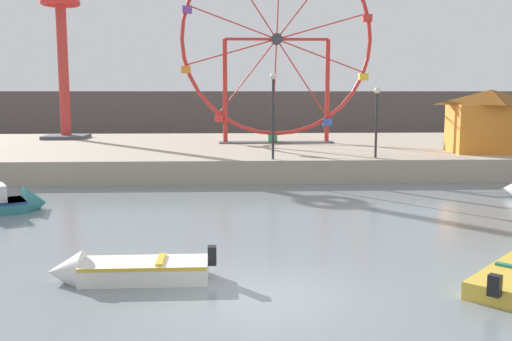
# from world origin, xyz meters

# --- Properties ---
(ground_plane) EXTENTS (240.00, 240.00, 0.00)m
(ground_plane) POSITION_xyz_m (0.00, 0.00, 0.00)
(ground_plane) COLOR slate
(quay_promenade) EXTENTS (110.00, 18.06, 1.12)m
(quay_promenade) POSITION_xyz_m (0.00, 23.87, 0.56)
(quay_promenade) COLOR tan
(quay_promenade) RESTS_ON ground_plane
(distant_town_skyline) EXTENTS (140.00, 3.00, 4.40)m
(distant_town_skyline) POSITION_xyz_m (0.00, 44.67, 2.20)
(distant_town_skyline) COLOR #564C47
(distant_town_skyline) RESTS_ON ground_plane
(motorboat_white_red_stripe) EXTENTS (3.88, 1.11, 1.07)m
(motorboat_white_red_stripe) POSITION_xyz_m (-3.18, 1.14, 0.26)
(motorboat_white_red_stripe) COLOR silver
(motorboat_white_red_stripe) RESTS_ON ground_plane
(motorboat_teal_painted) EXTENTS (3.89, 3.00, 1.51)m
(motorboat_teal_painted) POSITION_xyz_m (-8.93, 9.02, 0.30)
(motorboat_teal_painted) COLOR teal
(motorboat_teal_painted) RESTS_ON ground_plane
(ferris_wheel_red_frame) EXTENTS (11.97, 1.20, 12.45)m
(ferris_wheel_red_frame) POSITION_xyz_m (2.30, 24.31, 7.38)
(ferris_wheel_red_frame) COLOR red
(ferris_wheel_red_frame) RESTS_ON quay_promenade
(drop_tower_red_tower) EXTENTS (2.80, 2.80, 13.78)m
(drop_tower_red_tower) POSITION_xyz_m (-12.04, 28.41, 7.74)
(drop_tower_red_tower) COLOR #BC332D
(drop_tower_red_tower) RESTS_ON quay_promenade
(carnival_booth_orange_canopy) EXTENTS (4.53, 2.91, 3.35)m
(carnival_booth_orange_canopy) POSITION_xyz_m (13.23, 18.11, 2.86)
(carnival_booth_orange_canopy) COLOR orange
(carnival_booth_orange_canopy) RESTS_ON quay_promenade
(promenade_lamp_near) EXTENTS (0.32, 0.32, 3.46)m
(promenade_lamp_near) POSITION_xyz_m (6.55, 15.96, 3.42)
(promenade_lamp_near) COLOR #2D2D33
(promenade_lamp_near) RESTS_ON quay_promenade
(promenade_lamp_far) EXTENTS (0.32, 0.32, 4.11)m
(promenade_lamp_far) POSITION_xyz_m (1.43, 15.46, 3.80)
(promenade_lamp_far) COLOR #2D2D33
(promenade_lamp_far) RESTS_ON quay_promenade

